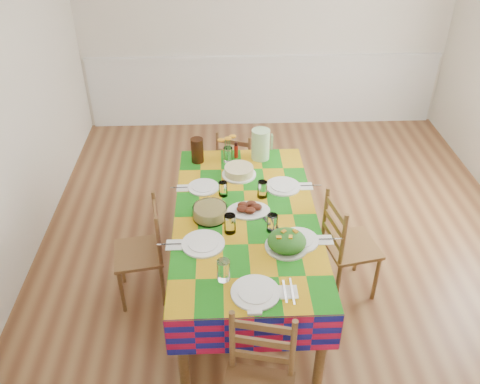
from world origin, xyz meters
The scene contains 21 objects.
room centered at (0.00, 0.00, 1.35)m, with size 4.58×5.08×2.78m.
wainscot centered at (0.00, 2.48, 0.49)m, with size 4.41×0.06×0.92m.
dining_table centered at (-0.38, -0.58, 0.69)m, with size 1.07×1.98×0.77m.
setting_near_head centered at (-0.43, -1.33, 0.80)m, with size 0.50×0.33×0.15m.
setting_left_near centered at (-0.63, -0.85, 0.80)m, with size 0.55×0.33×0.14m.
setting_left_far centered at (-0.65, -0.24, 0.80)m, with size 0.46×0.27×0.12m.
setting_right_near centered at (-0.09, -0.84, 0.80)m, with size 0.53×0.30×0.13m.
setting_right_far centered at (-0.12, -0.26, 0.80)m, with size 0.53×0.31×0.14m.
meat_platter centered at (-0.36, -0.53, 0.80)m, with size 0.32×0.23×0.06m.
salad_platter centered at (-0.12, -0.95, 0.82)m, with size 0.30×0.30×0.12m.
pasta_bowl centered at (-0.65, -0.59, 0.82)m, with size 0.26×0.26×0.09m.
cake centered at (-0.41, -0.02, 0.81)m, with size 0.28×0.28×0.08m.
serving_utensils centered at (-0.19, -0.70, 0.78)m, with size 0.13×0.29×0.01m.
flower_vase centered at (-0.50, 0.21, 0.88)m, with size 0.16×0.13×0.26m.
hot_sauce centered at (-0.43, 0.28, 0.85)m, with size 0.04×0.04×0.15m, color #A9140D.
green_pitcher centered at (-0.21, 0.26, 0.91)m, with size 0.16×0.16×0.27m, color #B6E5A2.
tea_pitcher centered at (-0.76, 0.22, 0.88)m, with size 0.11×0.11×0.22m, color black.
name_card centered at (-0.38, -1.55, 0.78)m, with size 0.09×0.03×0.02m, color white.
chair_far centered at (-0.40, 0.68, 0.42)m, with size 0.48×0.47×0.85m.
chair_left centered at (-1.18, -0.57, 0.43)m, with size 0.43×0.44×0.88m.
chair_right centered at (0.41, -0.59, 0.45)m, with size 0.46×0.47×0.91m.
Camera 1 is at (-0.55, -3.60, 3.05)m, focal length 38.00 mm.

